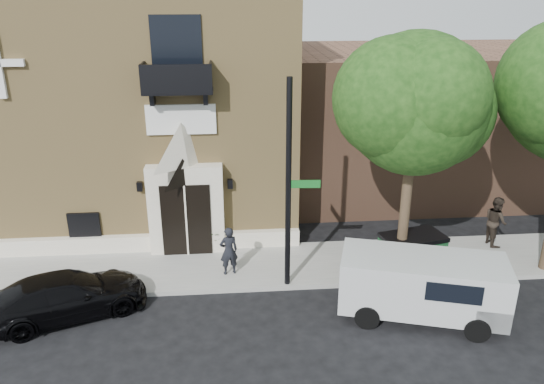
{
  "coord_description": "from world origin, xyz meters",
  "views": [
    {
      "loc": [
        0.54,
        -14.42,
        9.05
      ],
      "look_at": [
        1.94,
        2.0,
        2.59
      ],
      "focal_mm": 35.0,
      "sensor_mm": 36.0,
      "label": 1
    }
  ],
  "objects_px": {
    "black_sedan": "(67,296)",
    "fire_hydrant": "(385,267)",
    "cargo_van": "(428,285)",
    "pedestrian_near": "(229,251)",
    "street_sign": "(289,187)",
    "dumpster": "(411,253)",
    "pedestrian_far": "(496,221)"
  },
  "relations": [
    {
      "from": "black_sedan",
      "to": "fire_hydrant",
      "type": "xyz_separation_m",
      "value": [
        9.75,
        1.05,
        -0.14
      ]
    },
    {
      "from": "cargo_van",
      "to": "fire_hydrant",
      "type": "distance_m",
      "value": 2.19
    },
    {
      "from": "fire_hydrant",
      "to": "black_sedan",
      "type": "bearing_deg",
      "value": -173.83
    },
    {
      "from": "pedestrian_near",
      "to": "street_sign",
      "type": "bearing_deg",
      "value": 143.44
    },
    {
      "from": "dumpster",
      "to": "pedestrian_near",
      "type": "relative_size",
      "value": 1.34
    },
    {
      "from": "black_sedan",
      "to": "cargo_van",
      "type": "xyz_separation_m",
      "value": [
        10.37,
        -0.98,
        0.4
      ]
    },
    {
      "from": "black_sedan",
      "to": "pedestrian_far",
      "type": "distance_m",
      "value": 14.72
    },
    {
      "from": "black_sedan",
      "to": "pedestrian_far",
      "type": "relative_size",
      "value": 2.45
    },
    {
      "from": "dumpster",
      "to": "pedestrian_far",
      "type": "bearing_deg",
      "value": 11.35
    },
    {
      "from": "cargo_van",
      "to": "pedestrian_near",
      "type": "bearing_deg",
      "value": 170.72
    },
    {
      "from": "black_sedan",
      "to": "dumpster",
      "type": "height_order",
      "value": "dumpster"
    },
    {
      "from": "black_sedan",
      "to": "cargo_van",
      "type": "bearing_deg",
      "value": -116.89
    },
    {
      "from": "dumpster",
      "to": "pedestrian_near",
      "type": "distance_m",
      "value": 6.0
    },
    {
      "from": "street_sign",
      "to": "black_sedan",
      "type": "bearing_deg",
      "value": -168.09
    },
    {
      "from": "cargo_van",
      "to": "street_sign",
      "type": "bearing_deg",
      "value": 169.14
    },
    {
      "from": "cargo_van",
      "to": "street_sign",
      "type": "relative_size",
      "value": 0.75
    },
    {
      "from": "pedestrian_far",
      "to": "street_sign",
      "type": "bearing_deg",
      "value": 103.4
    },
    {
      "from": "pedestrian_near",
      "to": "pedestrian_far",
      "type": "relative_size",
      "value": 0.9
    },
    {
      "from": "street_sign",
      "to": "dumpster",
      "type": "xyz_separation_m",
      "value": [
        4.13,
        0.39,
        -2.62
      ]
    },
    {
      "from": "cargo_van",
      "to": "fire_hydrant",
      "type": "relative_size",
      "value": 6.58
    },
    {
      "from": "street_sign",
      "to": "dumpster",
      "type": "bearing_deg",
      "value": 8.75
    },
    {
      "from": "street_sign",
      "to": "dumpster",
      "type": "height_order",
      "value": "street_sign"
    },
    {
      "from": "street_sign",
      "to": "pedestrian_far",
      "type": "relative_size",
      "value": 3.56
    },
    {
      "from": "dumpster",
      "to": "pedestrian_near",
      "type": "height_order",
      "value": "pedestrian_near"
    },
    {
      "from": "street_sign",
      "to": "fire_hydrant",
      "type": "bearing_deg",
      "value": 4.4
    },
    {
      "from": "street_sign",
      "to": "pedestrian_near",
      "type": "height_order",
      "value": "street_sign"
    },
    {
      "from": "pedestrian_near",
      "to": "cargo_van",
      "type": "bearing_deg",
      "value": 140.06
    },
    {
      "from": "black_sedan",
      "to": "pedestrian_far",
      "type": "bearing_deg",
      "value": -99.38
    },
    {
      "from": "black_sedan",
      "to": "pedestrian_near",
      "type": "relative_size",
      "value": 2.71
    },
    {
      "from": "street_sign",
      "to": "pedestrian_near",
      "type": "bearing_deg",
      "value": 160.88
    },
    {
      "from": "street_sign",
      "to": "pedestrian_near",
      "type": "relative_size",
      "value": 3.94
    },
    {
      "from": "street_sign",
      "to": "fire_hydrant",
      "type": "distance_m",
      "value": 4.32
    }
  ]
}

